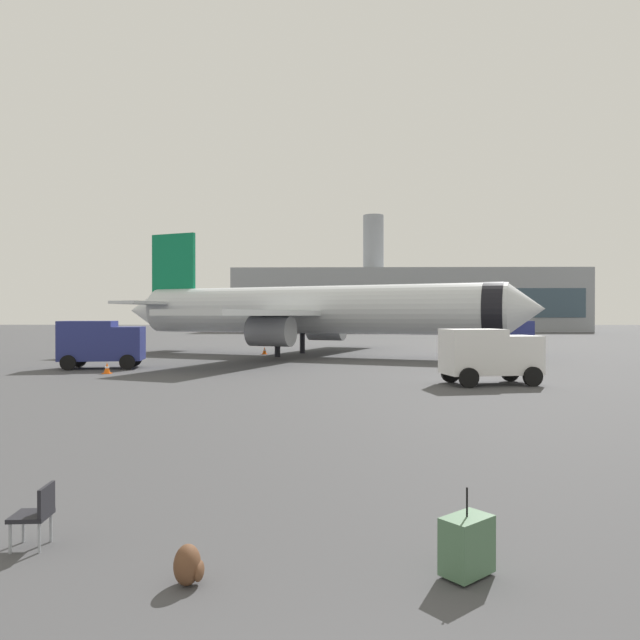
% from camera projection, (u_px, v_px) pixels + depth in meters
% --- Properties ---
extents(airplane_at_gate, '(34.53, 31.62, 10.50)m').
position_uv_depth(airplane_at_gate, '(310.00, 310.00, 46.52)').
color(airplane_at_gate, silver).
rests_on(airplane_at_gate, ground).
extents(service_truck, '(5.08, 3.15, 2.90)m').
position_uv_depth(service_truck, '(101.00, 342.00, 35.29)').
color(service_truck, navy).
rests_on(service_truck, ground).
extents(fuel_truck, '(6.05, 2.83, 3.20)m').
position_uv_depth(fuel_truck, '(493.00, 333.00, 48.01)').
color(fuel_truck, navy).
rests_on(fuel_truck, ground).
extents(cargo_van, '(4.70, 3.03, 2.60)m').
position_uv_depth(cargo_van, '(489.00, 354.00, 26.97)').
color(cargo_van, white).
rests_on(cargo_van, ground).
extents(safety_cone_near, '(0.44, 0.44, 0.61)m').
position_uv_depth(safety_cone_near, '(107.00, 368.00, 32.03)').
color(safety_cone_near, '#F2590C').
rests_on(safety_cone_near, ground).
extents(safety_cone_mid, '(0.44, 0.44, 0.83)m').
position_uv_depth(safety_cone_mid, '(69.00, 355.00, 41.00)').
color(safety_cone_mid, '#F2590C').
rests_on(safety_cone_mid, ground).
extents(safety_cone_far, '(0.44, 0.44, 0.62)m').
position_uv_depth(safety_cone_far, '(264.00, 351.00, 48.12)').
color(safety_cone_far, '#F2590C').
rests_on(safety_cone_far, ground).
extents(rolling_suitcase, '(0.75, 0.72, 1.10)m').
position_uv_depth(rolling_suitcase, '(467.00, 545.00, 7.12)').
color(rolling_suitcase, '#476B4C').
rests_on(rolling_suitcase, ground).
extents(traveller_backpack, '(0.36, 0.40, 0.48)m').
position_uv_depth(traveller_backpack, '(189.00, 565.00, 6.90)').
color(traveller_backpack, brown).
rests_on(traveller_backpack, ground).
extents(gate_chair, '(0.52, 0.52, 0.86)m').
position_uv_depth(gate_chair, '(37.00, 512.00, 8.01)').
color(gate_chair, black).
rests_on(gate_chair, ground).
extents(terminal_building, '(70.99, 21.92, 24.71)m').
position_uv_depth(terminal_building, '(404.00, 300.00, 123.65)').
color(terminal_building, gray).
rests_on(terminal_building, ground).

